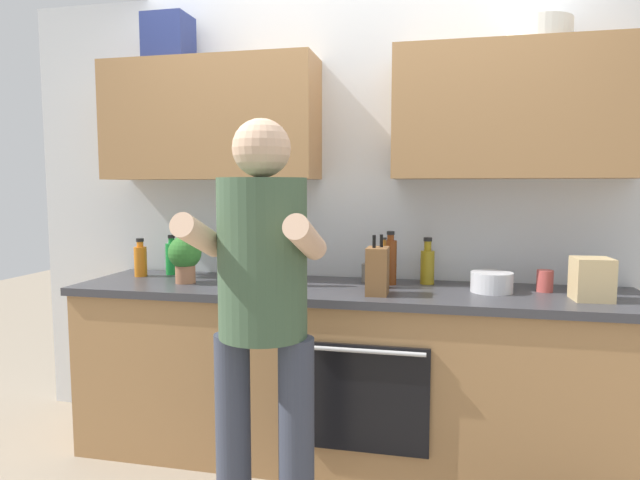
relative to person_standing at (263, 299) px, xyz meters
name	(u,v)px	position (x,y,z in m)	size (l,w,h in m)	color
ground_plane	(347,457)	(0.21, 0.74, -0.98)	(12.00, 12.00, 0.00)	gray
back_wall_unit	(356,170)	(0.20, 1.01, 0.52)	(4.00, 0.38, 2.50)	silver
counter	(348,374)	(0.21, 0.74, -0.53)	(2.84, 0.67, 0.90)	#A37547
person_standing	(263,299)	(0.00, 0.00, 0.00)	(0.49, 0.45, 1.66)	#383D4C
bottle_oil	(427,265)	(0.60, 0.93, 0.02)	(0.07, 0.07, 0.25)	olive
bottle_soda	(172,258)	(-0.86, 0.93, 0.02)	(0.07, 0.07, 0.23)	#198C33
bottle_vinegar	(390,261)	(0.41, 0.87, 0.04)	(0.07, 0.07, 0.28)	brown
bottle_water	(258,260)	(-0.33, 0.90, 0.02)	(0.07, 0.07, 0.27)	silver
bottle_wine	(296,259)	(-0.06, 0.72, 0.06)	(0.06, 0.06, 0.32)	#471419
bottle_syrup	(384,269)	(0.39, 0.77, 0.02)	(0.05, 0.05, 0.26)	#8C4C14
bottle_juice	(141,260)	(-1.01, 0.83, 0.01)	(0.07, 0.07, 0.22)	orange
cup_ceramic	(545,281)	(1.16, 0.84, -0.03)	(0.08, 0.08, 0.11)	#BF4C47
cup_stoneware	(370,273)	(0.30, 0.92, -0.03)	(0.09, 0.09, 0.10)	slate
mixing_bowl	(492,282)	(0.91, 0.77, -0.03)	(0.20, 0.20, 0.10)	silver
knife_block	(377,271)	(0.37, 0.59, 0.03)	(0.10, 0.14, 0.29)	brown
potted_herb	(185,256)	(-0.66, 0.69, 0.06)	(0.18, 0.18, 0.25)	#9E6647
grocery_bag_produce	(245,267)	(-0.32, 0.68, 0.02)	(0.17, 0.22, 0.20)	silver
grocery_bag_bread	(592,279)	(1.33, 0.67, 0.02)	(0.16, 0.15, 0.19)	tan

